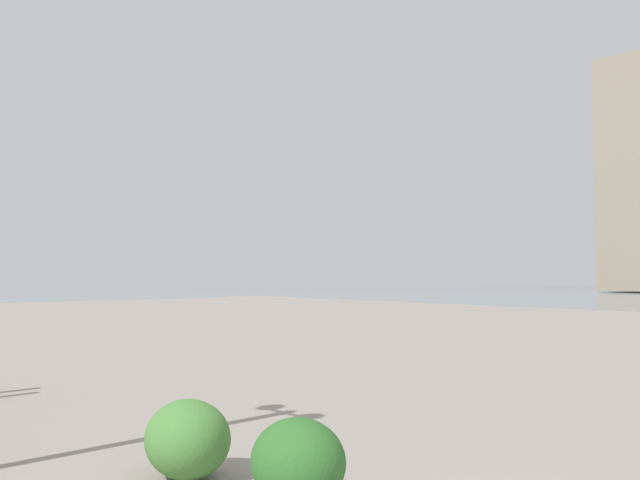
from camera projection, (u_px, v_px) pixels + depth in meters
The scene contains 2 objects.
shrub_low at pixel (298, 462), 4.65m from camera, with size 0.70×0.63×0.59m.
shrub_round at pixel (188, 439), 5.26m from camera, with size 0.71×0.64×0.61m.
Camera 1 is at (-1.13, 1.95, 1.59)m, focal length 38.12 mm.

